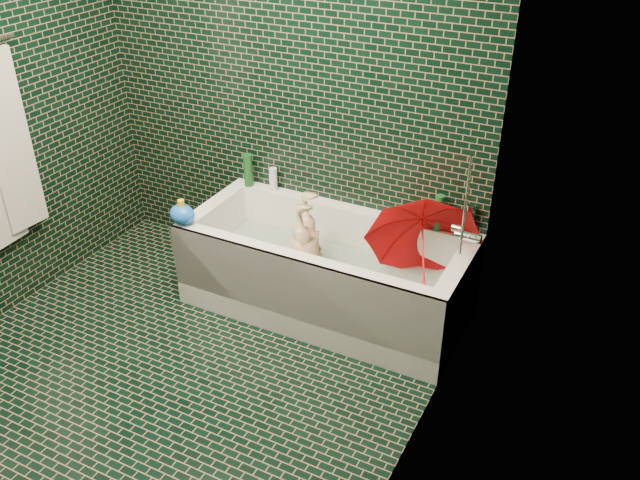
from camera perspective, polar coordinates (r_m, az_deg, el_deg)
The scene contains 18 objects.
floor at distance 3.82m, azimuth -12.77°, elevation -11.80°, with size 2.80×2.80×0.00m, color black.
wall_back at distance 4.19m, azimuth -2.69°, elevation 12.86°, with size 2.80×2.80×0.00m, color black.
wall_right at distance 2.52m, azimuth 7.60°, elevation -0.12°, with size 2.80×2.80×0.00m, color black.
bathtub at distance 4.14m, azimuth 0.44°, elevation -3.37°, with size 1.70×0.75×0.55m.
bath_mat at distance 4.18m, azimuth 0.54°, elevation -3.89°, with size 1.35×0.47×0.01m, color green.
water at distance 4.10m, azimuth 0.55°, elevation -2.23°, with size 1.48×0.53×0.00m, color silver.
faucet at distance 3.62m, azimuth 12.16°, elevation 0.87°, with size 0.18×0.19×0.55m.
child at distance 4.10m, azimuth -0.94°, elevation -2.12°, with size 0.32×0.21×0.88m, color tan.
umbrella at distance 3.83m, azimuth 8.69°, elevation -1.04°, with size 0.63×0.63×0.55m, color red.
soap_bottle_a at distance 4.04m, azimuth 12.01°, elevation 0.60°, with size 0.10×0.10×0.26m, color white.
soap_bottle_b at distance 4.01m, azimuth 11.85°, elevation 0.35°, with size 0.09×0.09×0.20m, color #60217B.
soap_bottle_c at distance 4.01m, azimuth 11.66°, elevation 0.39°, with size 0.12×0.12×0.16m, color #154B1E.
bottle_right_tall at distance 3.99m, azimuth 9.96°, elevation 2.28°, with size 0.06×0.06×0.22m, color #154B1E.
bottle_right_pump at distance 3.99m, azimuth 12.50°, elevation 1.67°, with size 0.05×0.05×0.19m, color silver.
bottle_left_tall at distance 4.48m, azimuth -6.06°, elevation 5.88°, with size 0.06×0.06×0.22m, color #154B1E.
bottle_left_short at distance 4.42m, azimuth -3.96°, elevation 5.13°, with size 0.05×0.05×0.15m, color white.
rubber_duck at distance 4.05m, azimuth 8.88°, elevation 1.66°, with size 0.11×0.08×0.09m.
bath_toy at distance 4.09m, azimuth -11.53°, elevation 2.17°, with size 0.19×0.18×0.15m.
Camera 1 is at (1.97, -2.06, 2.53)m, focal length 38.00 mm.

